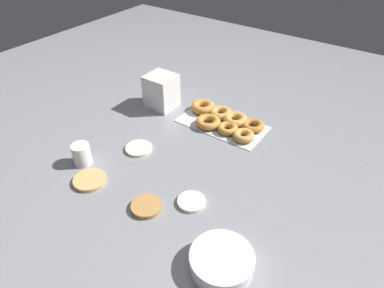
{
  "coord_description": "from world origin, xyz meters",
  "views": [
    {
      "loc": [
        -0.58,
        0.72,
        0.8
      ],
      "look_at": [
        0.0,
        -0.1,
        0.04
      ],
      "focal_mm": 32.0,
      "sensor_mm": 36.0,
      "label": 1
    }
  ],
  "objects_px": {
    "pancake_1": "(138,149)",
    "pancake_3": "(90,180)",
    "pancake_2": "(146,206)",
    "donut_tray": "(224,120)",
    "pancake_0": "(192,202)",
    "paper_cup": "(82,154)",
    "container_stack": "(161,91)",
    "batter_bowl": "(222,261)"
  },
  "relations": [
    {
      "from": "pancake_0",
      "to": "pancake_2",
      "type": "bearing_deg",
      "value": 44.17
    },
    {
      "from": "pancake_1",
      "to": "pancake_3",
      "type": "relative_size",
      "value": 0.91
    },
    {
      "from": "batter_bowl",
      "to": "container_stack",
      "type": "xyz_separation_m",
      "value": [
        0.65,
        -0.55,
        0.05
      ]
    },
    {
      "from": "batter_bowl",
      "to": "container_stack",
      "type": "relative_size",
      "value": 1.14
    },
    {
      "from": "pancake_0",
      "to": "container_stack",
      "type": "xyz_separation_m",
      "value": [
        0.45,
        -0.41,
        0.07
      ]
    },
    {
      "from": "batter_bowl",
      "to": "pancake_2",
      "type": "bearing_deg",
      "value": -7.81
    },
    {
      "from": "pancake_0",
      "to": "paper_cup",
      "type": "distance_m",
      "value": 0.44
    },
    {
      "from": "pancake_1",
      "to": "paper_cup",
      "type": "height_order",
      "value": "paper_cup"
    },
    {
      "from": "donut_tray",
      "to": "paper_cup",
      "type": "height_order",
      "value": "paper_cup"
    },
    {
      "from": "container_stack",
      "to": "donut_tray",
      "type": "bearing_deg",
      "value": -173.4
    },
    {
      "from": "pancake_2",
      "to": "batter_bowl",
      "type": "bearing_deg",
      "value": 172.19
    },
    {
      "from": "pancake_1",
      "to": "pancake_2",
      "type": "relative_size",
      "value": 1.05
    },
    {
      "from": "pancake_1",
      "to": "donut_tray",
      "type": "relative_size",
      "value": 0.28
    },
    {
      "from": "pancake_2",
      "to": "paper_cup",
      "type": "bearing_deg",
      "value": -5.77
    },
    {
      "from": "pancake_0",
      "to": "batter_bowl",
      "type": "distance_m",
      "value": 0.24
    },
    {
      "from": "pancake_1",
      "to": "batter_bowl",
      "type": "bearing_deg",
      "value": 154.74
    },
    {
      "from": "container_stack",
      "to": "pancake_0",
      "type": "bearing_deg",
      "value": 137.93
    },
    {
      "from": "container_stack",
      "to": "pancake_3",
      "type": "bearing_deg",
      "value": 102.43
    },
    {
      "from": "pancake_1",
      "to": "batter_bowl",
      "type": "xyz_separation_m",
      "value": [
        -0.52,
        0.24,
        0.02
      ]
    },
    {
      "from": "pancake_3",
      "to": "batter_bowl",
      "type": "relative_size",
      "value": 0.65
    },
    {
      "from": "pancake_3",
      "to": "donut_tray",
      "type": "relative_size",
      "value": 0.31
    },
    {
      "from": "pancake_1",
      "to": "pancake_3",
      "type": "bearing_deg",
      "value": 86.08
    },
    {
      "from": "batter_bowl",
      "to": "paper_cup",
      "type": "bearing_deg",
      "value": -6.73
    },
    {
      "from": "pancake_3",
      "to": "pancake_1",
      "type": "bearing_deg",
      "value": -93.92
    },
    {
      "from": "pancake_0",
      "to": "pancake_2",
      "type": "xyz_separation_m",
      "value": [
        0.1,
        0.1,
        0.0
      ]
    },
    {
      "from": "pancake_2",
      "to": "pancake_3",
      "type": "distance_m",
      "value": 0.24
    },
    {
      "from": "pancake_1",
      "to": "pancake_3",
      "type": "height_order",
      "value": "pancake_3"
    },
    {
      "from": "batter_bowl",
      "to": "pancake_0",
      "type": "bearing_deg",
      "value": -35.6
    },
    {
      "from": "batter_bowl",
      "to": "paper_cup",
      "type": "relative_size",
      "value": 2.15
    },
    {
      "from": "pancake_1",
      "to": "paper_cup",
      "type": "distance_m",
      "value": 0.21
    },
    {
      "from": "pancake_0",
      "to": "pancake_3",
      "type": "height_order",
      "value": "pancake_3"
    },
    {
      "from": "donut_tray",
      "to": "pancake_0",
      "type": "bearing_deg",
      "value": 108.76
    },
    {
      "from": "pancake_0",
      "to": "paper_cup",
      "type": "relative_size",
      "value": 1.14
    },
    {
      "from": "pancake_1",
      "to": "container_stack",
      "type": "relative_size",
      "value": 0.68
    },
    {
      "from": "donut_tray",
      "to": "paper_cup",
      "type": "xyz_separation_m",
      "value": [
        0.28,
        0.51,
        0.02
      ]
    },
    {
      "from": "pancake_2",
      "to": "container_stack",
      "type": "distance_m",
      "value": 0.62
    },
    {
      "from": "pancake_1",
      "to": "pancake_3",
      "type": "distance_m",
      "value": 0.22
    },
    {
      "from": "donut_tray",
      "to": "paper_cup",
      "type": "bearing_deg",
      "value": 61.12
    },
    {
      "from": "pancake_1",
      "to": "pancake_2",
      "type": "bearing_deg",
      "value": 137.36
    },
    {
      "from": "pancake_2",
      "to": "pancake_3",
      "type": "relative_size",
      "value": 0.87
    },
    {
      "from": "donut_tray",
      "to": "container_stack",
      "type": "xyz_separation_m",
      "value": [
        0.3,
        0.04,
        0.06
      ]
    },
    {
      "from": "container_stack",
      "to": "pancake_2",
      "type": "bearing_deg",
      "value": 124.73
    }
  ]
}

